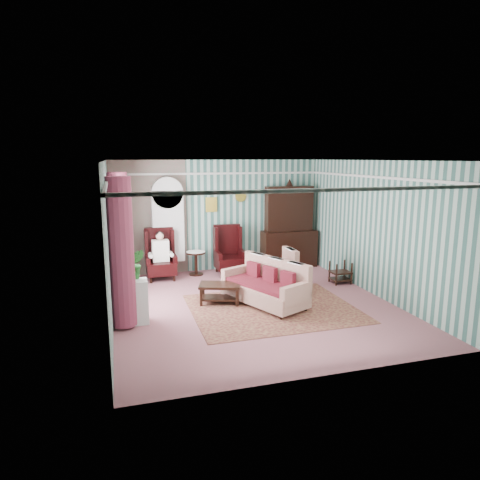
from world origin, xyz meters
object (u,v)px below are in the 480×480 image
object	(u,v)px
dresser_hutch	(289,224)
nest_table	(340,272)
wingback_left	(161,254)
round_side_table	(196,263)
plant_stand	(132,302)
floral_armchair	(279,267)
sofa	(264,278)
bookcase	(168,231)
seated_woman	(161,256)
wingback_right	(230,250)
coffee_table	(220,294)

from	to	relation	value
dresser_hutch	nest_table	distance (m)	2.11
dresser_hutch	wingback_left	size ratio (longest dim) A/B	1.89
round_side_table	plant_stand	world-z (taller)	plant_stand
dresser_hutch	floral_armchair	world-z (taller)	dresser_hutch
sofa	floral_armchair	size ratio (longest dim) A/B	1.73
wingback_left	nest_table	xyz separation A→B (m)	(4.07, -1.55, -0.35)
wingback_left	sofa	bearing A→B (deg)	-53.60
wingback_left	round_side_table	distance (m)	0.97
plant_stand	floral_armchair	xyz separation A→B (m)	(3.26, 1.13, 0.14)
round_side_table	dresser_hutch	bearing A→B (deg)	2.64
plant_stand	bookcase	bearing A→B (deg)	71.51
dresser_hutch	bookcase	bearing A→B (deg)	177.89
bookcase	sofa	distance (m)	3.30
round_side_table	seated_woman	bearing A→B (deg)	-170.54
wingback_right	sofa	bearing A→B (deg)	-88.47
coffee_table	seated_woman	bearing A→B (deg)	114.14
wingback_left	bookcase	bearing A→B (deg)	57.34
bookcase	floral_armchair	world-z (taller)	bookcase
dresser_hutch	round_side_table	xyz separation A→B (m)	(-2.60, -0.12, -0.88)
nest_table	sofa	world-z (taller)	sofa
dresser_hutch	seated_woman	bearing A→B (deg)	-175.59
wingback_right	floral_armchair	xyz separation A→B (m)	(0.71, -1.62, -0.09)
plant_stand	seated_woman	bearing A→B (deg)	73.78
seated_woman	plant_stand	bearing A→B (deg)	-106.22
wingback_left	dresser_hutch	bearing A→B (deg)	4.41
round_side_table	wingback_left	bearing A→B (deg)	-170.54
plant_stand	sofa	bearing A→B (deg)	6.28
wingback_right	plant_stand	bearing A→B (deg)	-132.84
wingback_left	round_side_table	bearing A→B (deg)	9.46
wingback_left	nest_table	distance (m)	4.37
bookcase	coffee_table	bearing A→B (deg)	-74.31
nest_table	plant_stand	xyz separation A→B (m)	(-4.87, -1.20, 0.13)
seated_woman	nest_table	bearing A→B (deg)	-20.85
bookcase	dresser_hutch	world-z (taller)	dresser_hutch
seated_woman	coffee_table	world-z (taller)	seated_woman
bookcase	sofa	bearing A→B (deg)	-61.24
seated_woman	round_side_table	world-z (taller)	seated_woman
sofa	plant_stand	bearing A→B (deg)	71.82
nest_table	floral_armchair	xyz separation A→B (m)	(-1.61, -0.07, 0.27)
coffee_table	wingback_right	bearing A→B (deg)	69.91
round_side_table	sofa	world-z (taller)	sofa
seated_woman	plant_stand	xyz separation A→B (m)	(-0.80, -2.75, -0.19)
dresser_hutch	wingback_right	distance (m)	1.86
wingback_left	floral_armchair	xyz separation A→B (m)	(2.46, -1.62, -0.09)
seated_woman	round_side_table	distance (m)	0.96
nest_table	sofa	xyz separation A→B (m)	(-2.25, -0.91, 0.28)
dresser_hutch	plant_stand	world-z (taller)	dresser_hutch
wingback_left	floral_armchair	size ratio (longest dim) A/B	1.16
plant_stand	coffee_table	distance (m)	1.87
dresser_hutch	wingback_left	xyz separation A→B (m)	(-3.50, -0.27, -0.55)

